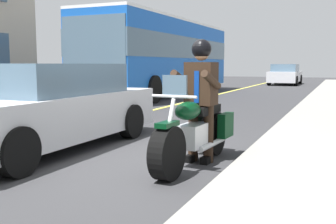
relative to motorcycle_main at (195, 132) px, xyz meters
The scene contains 7 objects.
ground_plane 1.47m from the motorcycle_main, 86.71° to the right, with size 80.00×80.00×0.00m, color #333335.
lane_center_stripe 3.43m from the motorcycle_main, 88.64° to the right, with size 60.00×0.16×0.01m, color #E5DB4C.
motorcycle_main is the anchor object (origin of this frame).
rider_main 0.61m from the motorcycle_main, behind, with size 0.64×0.57×1.74m.
bus_far 12.65m from the motorcycle_main, 153.76° to the right, with size 11.05×2.70×3.30m.
car_silver 23.33m from the motorcycle_main, behind, with size 4.60×1.92×1.40m.
car_dark 2.66m from the motorcycle_main, 90.67° to the right, with size 4.60×1.92×1.40m.
Camera 1 is at (5.06, 3.23, 1.39)m, focal length 42.69 mm.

